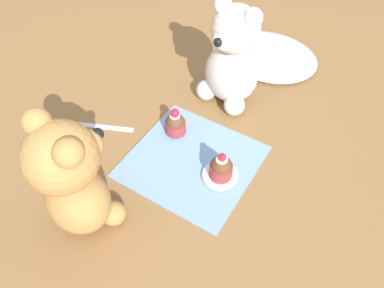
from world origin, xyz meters
name	(u,v)px	position (x,y,z in m)	size (l,w,h in m)	color
ground_plane	(192,162)	(0.00, 0.00, 0.00)	(4.00, 4.00, 0.00)	olive
knitted_placemat	(192,161)	(0.00, 0.00, 0.00)	(0.25, 0.24, 0.01)	#7A9ED1
tulle_cloth	(268,56)	(-0.01, 0.40, 0.01)	(0.26, 0.22, 0.02)	silver
teddy_bear_cream	(232,59)	(-0.03, 0.21, 0.11)	(0.14, 0.13, 0.24)	silver
teddy_bear_tan	(72,179)	(-0.09, -0.21, 0.12)	(0.14, 0.14, 0.24)	#B78447
cupcake_near_cream_bear	(175,124)	(-0.07, 0.05, 0.03)	(0.04, 0.04, 0.06)	#993333
saucer_plate	(220,176)	(0.07, -0.01, 0.01)	(0.07, 0.07, 0.01)	silver
cupcake_near_tan_bear	(221,168)	(0.07, -0.01, 0.03)	(0.05, 0.05, 0.06)	#993333
teaspoon	(103,127)	(-0.22, -0.02, 0.00)	(0.14, 0.01, 0.01)	silver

